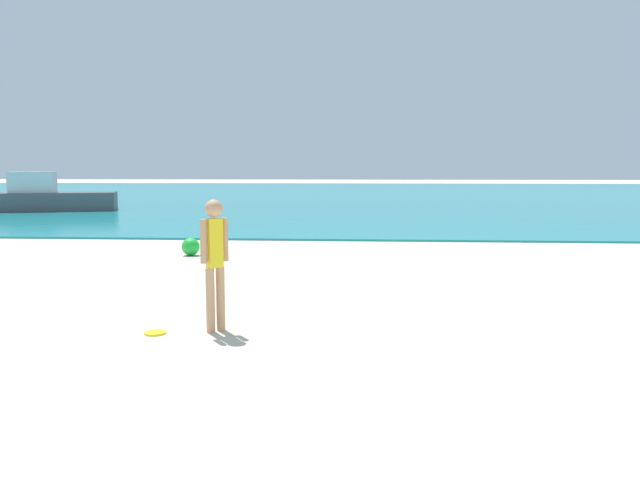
# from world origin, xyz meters

# --- Properties ---
(water) EXTENTS (160.00, 60.00, 0.06)m
(water) POSITION_xyz_m (0.00, 43.56, 0.03)
(water) COLOR teal
(water) RESTS_ON ground
(person_standing) EXTENTS (0.30, 0.28, 1.63)m
(person_standing) POSITION_xyz_m (-1.60, 4.05, 0.93)
(person_standing) COLOR tan
(person_standing) RESTS_ON ground
(frisbee) EXTENTS (0.26, 0.26, 0.03)m
(frisbee) POSITION_xyz_m (-2.32, 3.89, 0.01)
(frisbee) COLOR yellow
(frisbee) RESTS_ON ground
(boat_near) EXTENTS (5.46, 3.07, 1.77)m
(boat_near) POSITION_xyz_m (-13.84, 23.81, 0.67)
(boat_near) COLOR #4C4C51
(boat_near) RESTS_ON water
(beach_ball) EXTENTS (0.41, 0.41, 0.41)m
(beach_ball) POSITION_xyz_m (-3.73, 10.55, 0.21)
(beach_ball) COLOR green
(beach_ball) RESTS_ON ground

